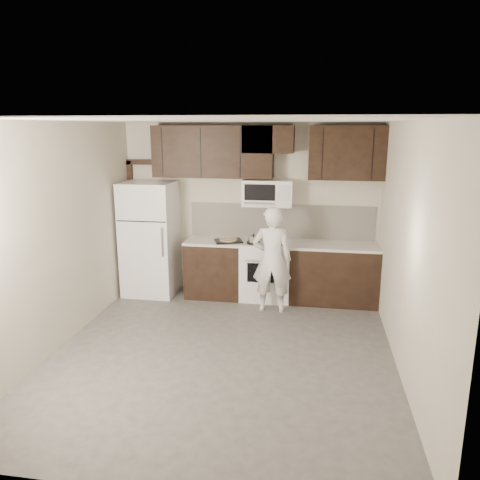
% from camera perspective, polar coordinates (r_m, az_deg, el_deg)
% --- Properties ---
extents(floor, '(4.50, 4.50, 0.00)m').
position_cam_1_polar(floor, '(5.75, -2.08, -13.59)').
color(floor, '#4B4846').
rests_on(floor, ground).
extents(back_wall, '(4.00, 0.00, 4.00)m').
position_cam_1_polar(back_wall, '(7.45, 1.21, 3.74)').
color(back_wall, '#BCB5A0').
rests_on(back_wall, ground).
extents(ceiling, '(4.50, 4.50, 0.00)m').
position_cam_1_polar(ceiling, '(5.12, -2.34, 14.39)').
color(ceiling, white).
rests_on(ceiling, back_wall).
extents(counter_run, '(2.95, 0.64, 0.91)m').
position_cam_1_polar(counter_run, '(7.30, 5.54, -3.76)').
color(counter_run, black).
rests_on(counter_run, floor).
extents(stove, '(0.76, 0.66, 0.94)m').
position_cam_1_polar(stove, '(7.32, 3.17, -3.63)').
color(stove, white).
rests_on(stove, floor).
extents(backsplash, '(2.90, 0.02, 0.54)m').
position_cam_1_polar(backsplash, '(7.41, 5.03, 2.31)').
color(backsplash, white).
rests_on(backsplash, counter_run).
extents(upper_cabinets, '(3.48, 0.35, 0.78)m').
position_cam_1_polar(upper_cabinets, '(7.14, 2.73, 10.83)').
color(upper_cabinets, black).
rests_on(upper_cabinets, back_wall).
extents(microwave, '(0.76, 0.42, 0.40)m').
position_cam_1_polar(microwave, '(7.17, 3.39, 5.76)').
color(microwave, white).
rests_on(microwave, upper_cabinets).
extents(refrigerator, '(0.80, 0.76, 1.80)m').
position_cam_1_polar(refrigerator, '(7.57, -10.90, 0.17)').
color(refrigerator, white).
rests_on(refrigerator, floor).
extents(door_trim, '(0.50, 0.08, 2.12)m').
position_cam_1_polar(door_trim, '(7.92, -12.74, 3.26)').
color(door_trim, black).
rests_on(door_trim, floor).
extents(saucepan, '(0.27, 0.16, 0.15)m').
position_cam_1_polar(saucepan, '(7.06, 1.66, 0.04)').
color(saucepan, silver).
rests_on(saucepan, stove).
extents(baking_tray, '(0.49, 0.42, 0.02)m').
position_cam_1_polar(baking_tray, '(7.19, -1.42, -0.11)').
color(baking_tray, black).
rests_on(baking_tray, counter_run).
extents(pizza, '(0.35, 0.35, 0.02)m').
position_cam_1_polar(pizza, '(7.19, -1.42, 0.04)').
color(pizza, '#CFBB8B').
rests_on(pizza, baking_tray).
extents(person, '(0.58, 0.39, 1.55)m').
position_cam_1_polar(person, '(6.73, 3.91, -2.40)').
color(person, white).
rests_on(person, floor).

